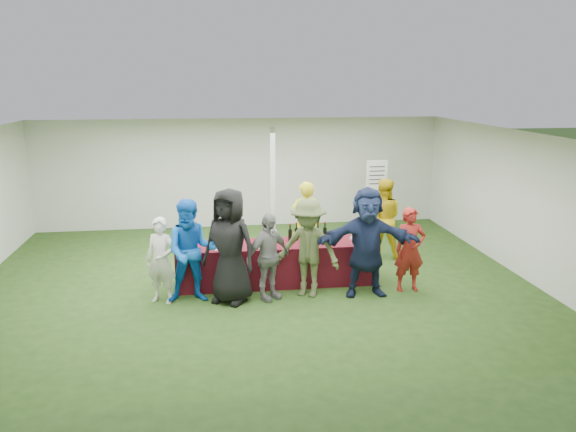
{
  "coord_description": "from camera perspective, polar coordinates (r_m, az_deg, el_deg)",
  "views": [
    {
      "loc": [
        -0.73,
        -9.84,
        3.63
      ],
      "look_at": [
        0.61,
        -0.23,
        1.25
      ],
      "focal_mm": 35.0,
      "sensor_mm": 36.0,
      "label": 1
    }
  ],
  "objects": [
    {
      "name": "wine_list_sign",
      "position": [
        13.27,
        8.98,
        3.55
      ],
      "size": [
        0.5,
        0.03,
        1.8
      ],
      "color": "slate",
      "rests_on": "ground"
    },
    {
      "name": "customer_6",
      "position": [
        9.98,
        12.27,
        -3.36
      ],
      "size": [
        0.55,
        0.36,
        1.49
      ],
      "primitive_type": "imported",
      "rotation": [
        0.0,
        0.0,
        0.01
      ],
      "color": "maroon",
      "rests_on": "ground"
    },
    {
      "name": "dump_bucket",
      "position": [
        10.17,
        7.73,
        -2.29
      ],
      "size": [
        0.25,
        0.25,
        0.18
      ],
      "primitive_type": "cylinder",
      "color": "slate",
      "rests_on": "serving_table"
    },
    {
      "name": "wine_glasses",
      "position": [
        9.8,
        -3.59,
        -2.67
      ],
      "size": [
        2.85,
        0.12,
        0.16
      ],
      "color": "silver",
      "rests_on": "serving_table"
    },
    {
      "name": "wine_bottles",
      "position": [
        10.29,
        2.11,
        -1.79
      ],
      "size": [
        0.73,
        0.16,
        0.32
      ],
      "color": "black",
      "rests_on": "serving_table"
    },
    {
      "name": "staff_pourer",
      "position": [
        11.2,
        1.75,
        -0.68
      ],
      "size": [
        0.66,
        0.47,
        1.67
      ],
      "primitive_type": "imported",
      "rotation": [
        0.0,
        0.0,
        3.27
      ],
      "color": "yellow",
      "rests_on": "ground"
    },
    {
      "name": "customer_1",
      "position": [
        9.38,
        -9.79,
        -3.55
      ],
      "size": [
        0.85,
        0.66,
        1.74
      ],
      "primitive_type": "imported",
      "rotation": [
        0.0,
        0.0,
        0.01
      ],
      "color": "blue",
      "rests_on": "ground"
    },
    {
      "name": "serving_table",
      "position": [
        10.22,
        -1.11,
        -4.81
      ],
      "size": [
        3.6,
        0.8,
        0.75
      ],
      "primitive_type": "cube",
      "color": "#5C0E16",
      "rests_on": "ground"
    },
    {
      "name": "bar_towel",
      "position": [
        10.42,
        7.09,
        -2.29
      ],
      "size": [
        0.25,
        0.18,
        0.03
      ],
      "primitive_type": "cube",
      "color": "white",
      "rests_on": "serving_table"
    },
    {
      "name": "tent",
      "position": [
        11.34,
        -1.54,
        2.17
      ],
      "size": [
        10.0,
        10.0,
        10.0
      ],
      "color": "white",
      "rests_on": "ground"
    },
    {
      "name": "ground",
      "position": [
        10.52,
        -3.48,
        -6.45
      ],
      "size": [
        60.0,
        60.0,
        0.0
      ],
      "primitive_type": "plane",
      "color": "#284719",
      "rests_on": "ground"
    },
    {
      "name": "water_bottle",
      "position": [
        10.15,
        -1.23,
        -2.1
      ],
      "size": [
        0.07,
        0.07,
        0.23
      ],
      "color": "silver",
      "rests_on": "serving_table"
    },
    {
      "name": "customer_2",
      "position": [
        9.26,
        -5.96,
        -3.05
      ],
      "size": [
        1.12,
        1.02,
        1.92
      ],
      "primitive_type": "imported",
      "rotation": [
        0.0,
        0.0,
        -0.56
      ],
      "color": "black",
      "rests_on": "ground"
    },
    {
      "name": "customer_4",
      "position": [
        9.5,
        2.05,
        -3.28
      ],
      "size": [
        1.26,
        1.06,
        1.69
      ],
      "primitive_type": "imported",
      "rotation": [
        0.0,
        0.0,
        -0.48
      ],
      "color": "#47532C",
      "rests_on": "ground"
    },
    {
      "name": "customer_0",
      "position": [
        9.49,
        -12.76,
        -4.42
      ],
      "size": [
        0.62,
        0.53,
        1.44
      ],
      "primitive_type": "imported",
      "rotation": [
        0.0,
        0.0,
        -0.42
      ],
      "color": "silver",
      "rests_on": "ground"
    },
    {
      "name": "customer_5",
      "position": [
        9.6,
        8.01,
        -2.64
      ],
      "size": [
        1.78,
        0.67,
        1.88
      ],
      "primitive_type": "imported",
      "rotation": [
        0.0,
        0.0,
        -0.07
      ],
      "color": "#16203F",
      "rests_on": "ground"
    },
    {
      "name": "customer_3",
      "position": [
        9.37,
        -2.04,
        -4.17
      ],
      "size": [
        0.93,
        0.78,
        1.49
      ],
      "primitive_type": "imported",
      "rotation": [
        0.0,
        0.0,
        0.58
      ],
      "color": "gray",
      "rests_on": "ground"
    },
    {
      "name": "staff_back",
      "position": [
        11.75,
        9.59,
        -0.22
      ],
      "size": [
        0.94,
        0.81,
        1.66
      ],
      "primitive_type": "imported",
      "rotation": [
        0.0,
        0.0,
        2.88
      ],
      "color": "gold",
      "rests_on": "ground"
    }
  ]
}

